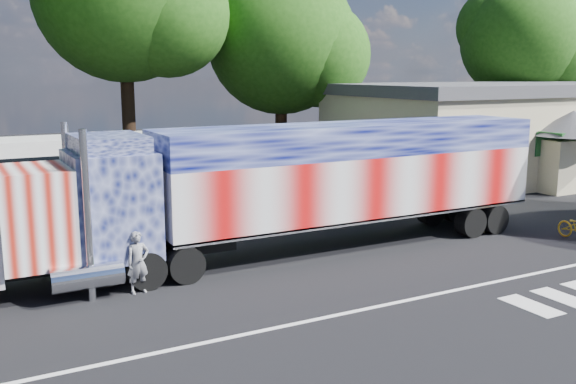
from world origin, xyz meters
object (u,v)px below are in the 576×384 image
tree_far_ne (523,41)px  semi_truck (286,185)px  tree_ne_a (284,40)px  coach_bus (135,175)px  woman (138,262)px

tree_far_ne → semi_truck: bearing=-150.9°
semi_truck → tree_ne_a: 19.07m
coach_bus → tree_far_ne: 31.03m
tree_ne_a → tree_far_ne: bearing=-4.2°
coach_bus → woman: bearing=-104.8°
tree_far_ne → woman: bearing=-153.1°
semi_truck → tree_far_ne: size_ratio=1.71×
semi_truck → tree_far_ne: 31.09m
woman → tree_ne_a: tree_ne_a is taller
coach_bus → woman: coach_bus is taller
semi_truck → coach_bus: 8.14m
woman → tree_far_ne: tree_far_ne is taller
semi_truck → woman: size_ratio=12.31×
semi_truck → tree_ne_a: tree_ne_a is taller
woman → tree_ne_a: (13.70, 17.53, 6.81)m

